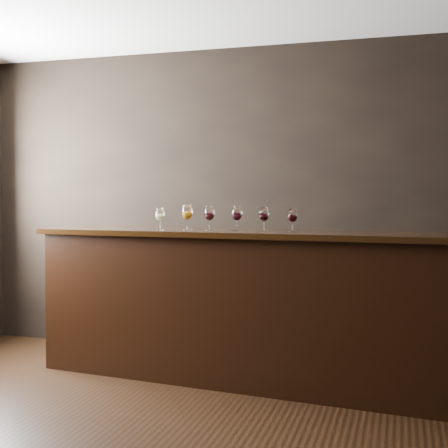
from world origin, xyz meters
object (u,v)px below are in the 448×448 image
(glass_white, at_px, (160,215))
(glass_red_b, at_px, (237,214))
(glass_red_a, at_px, (209,214))
(glass_red_d, at_px, (293,216))
(bar_counter, at_px, (240,308))
(glass_red_c, at_px, (264,215))
(glass_amber, at_px, (187,213))
(back_bar_shelf, at_px, (270,305))

(glass_white, height_order, glass_red_b, glass_red_b)
(glass_red_a, relative_size, glass_red_d, 1.10)
(bar_counter, bearing_deg, glass_white, -170.98)
(glass_red_c, bearing_deg, bar_counter, -168.88)
(glass_red_d, bearing_deg, glass_white, 179.48)
(glass_amber, relative_size, glass_red_a, 1.06)
(glass_white, relative_size, glass_red_c, 0.95)
(bar_counter, xyz_separation_m, glass_amber, (-0.43, 0.01, 0.74))
(glass_red_b, bearing_deg, bar_counter, 63.96)
(back_bar_shelf, height_order, glass_amber, glass_amber)
(glass_red_a, xyz_separation_m, glass_red_b, (0.23, -0.03, 0.00))
(glass_amber, bearing_deg, glass_white, -173.66)
(glass_red_b, xyz_separation_m, glass_red_d, (0.43, 0.01, -0.01))
(glass_amber, xyz_separation_m, glass_red_b, (0.42, -0.04, -0.01))
(glass_red_a, bearing_deg, glass_red_c, 5.52)
(glass_red_a, relative_size, glass_red_b, 0.99)
(glass_red_c, bearing_deg, glass_red_d, -14.22)
(glass_red_d, bearing_deg, glass_red_c, 165.78)
(glass_red_b, height_order, glass_red_c, glass_red_b)
(glass_red_c, bearing_deg, back_bar_shelf, 97.62)
(bar_counter, height_order, back_bar_shelf, bar_counter)
(glass_red_b, xyz_separation_m, glass_red_c, (0.20, 0.07, -0.01))
(glass_amber, height_order, glass_red_c, glass_amber)
(glass_red_c, bearing_deg, glass_red_a, -174.48)
(glass_white, height_order, glass_red_a, glass_red_a)
(glass_red_a, distance_m, glass_red_b, 0.23)
(glass_red_b, height_order, glass_red_d, glass_red_b)
(glass_red_d, bearing_deg, back_bar_shelf, 114.51)
(back_bar_shelf, distance_m, glass_red_d, 1.11)
(back_bar_shelf, relative_size, glass_red_b, 13.76)
(glass_white, xyz_separation_m, glass_red_a, (0.41, 0.01, 0.01))
(bar_counter, xyz_separation_m, glass_red_b, (-0.01, -0.03, 0.73))
(glass_white, distance_m, glass_red_b, 0.64)
(glass_red_b, bearing_deg, glass_amber, 174.26)
(glass_red_c, bearing_deg, glass_amber, -177.74)
(glass_red_a, bearing_deg, glass_amber, 174.89)
(glass_red_d, bearing_deg, glass_red_a, 178.50)
(glass_amber, distance_m, glass_red_b, 0.42)
(glass_white, bearing_deg, glass_red_b, -1.56)
(glass_red_c, bearing_deg, glass_white, -176.66)
(glass_white, relative_size, glass_amber, 0.86)
(bar_counter, distance_m, glass_white, 0.97)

